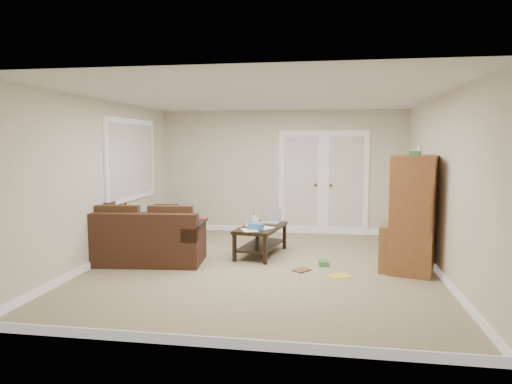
% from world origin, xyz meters
% --- Properties ---
extents(floor, '(5.50, 5.50, 0.00)m').
position_xyz_m(floor, '(0.00, 0.00, 0.00)').
color(floor, tan).
rests_on(floor, ground).
extents(ceiling, '(5.00, 5.50, 0.02)m').
position_xyz_m(ceiling, '(0.00, 0.00, 2.50)').
color(ceiling, silver).
rests_on(ceiling, wall_back).
extents(wall_left, '(0.02, 5.50, 2.50)m').
position_xyz_m(wall_left, '(-2.50, 0.00, 1.25)').
color(wall_left, beige).
rests_on(wall_left, floor).
extents(wall_right, '(0.02, 5.50, 2.50)m').
position_xyz_m(wall_right, '(2.50, 0.00, 1.25)').
color(wall_right, beige).
rests_on(wall_right, floor).
extents(wall_back, '(5.00, 0.02, 2.50)m').
position_xyz_m(wall_back, '(0.00, 2.75, 1.25)').
color(wall_back, beige).
rests_on(wall_back, floor).
extents(wall_front, '(5.00, 0.02, 2.50)m').
position_xyz_m(wall_front, '(0.00, -2.75, 1.25)').
color(wall_front, beige).
rests_on(wall_front, floor).
extents(baseboards, '(5.00, 5.50, 0.10)m').
position_xyz_m(baseboards, '(0.00, 0.00, 0.05)').
color(baseboards, silver).
rests_on(baseboards, floor).
extents(french_doors, '(1.80, 0.05, 2.13)m').
position_xyz_m(french_doors, '(0.85, 2.71, 1.04)').
color(french_doors, silver).
rests_on(french_doors, floor).
extents(window_left, '(0.05, 1.92, 1.42)m').
position_xyz_m(window_left, '(-2.46, 1.00, 1.55)').
color(window_left, silver).
rests_on(window_left, wall_left).
extents(sectional_sofa, '(2.01, 2.71, 0.82)m').
position_xyz_m(sectional_sofa, '(-2.12, 0.58, 0.32)').
color(sectional_sofa, '#402518').
rests_on(sectional_sofa, floor).
extents(coffee_table, '(0.79, 1.26, 0.80)m').
position_xyz_m(coffee_table, '(-0.12, 0.75, 0.26)').
color(coffee_table, black).
rests_on(coffee_table, floor).
extents(tv_armoire, '(0.85, 1.16, 1.79)m').
position_xyz_m(tv_armoire, '(2.20, 0.23, 0.84)').
color(tv_armoire, brown).
rests_on(tv_armoire, floor).
extents(side_cabinet, '(0.60, 0.60, 1.09)m').
position_xyz_m(side_cabinet, '(1.96, 0.10, 0.39)').
color(side_cabinet, olive).
rests_on(side_cabinet, floor).
extents(space_heater, '(0.15, 0.14, 0.33)m').
position_xyz_m(space_heater, '(2.20, 2.45, 0.16)').
color(space_heater, white).
rests_on(space_heater, floor).
extents(floor_magazine, '(0.39, 0.36, 0.01)m').
position_xyz_m(floor_magazine, '(1.13, -0.29, 0.00)').
color(floor_magazine, yellow).
rests_on(floor_magazine, floor).
extents(floor_greenbox, '(0.16, 0.20, 0.07)m').
position_xyz_m(floor_greenbox, '(0.90, 0.22, 0.04)').
color(floor_greenbox, '#3D8747').
rests_on(floor_greenbox, floor).
extents(floor_book, '(0.29, 0.30, 0.02)m').
position_xyz_m(floor_book, '(0.52, -0.06, 0.01)').
color(floor_book, brown).
rests_on(floor_book, floor).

